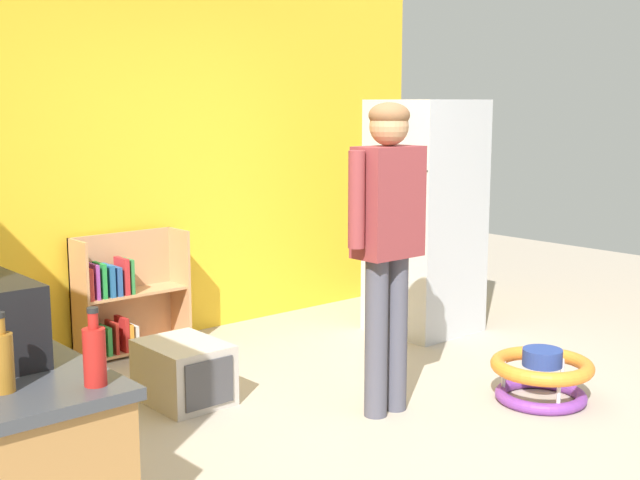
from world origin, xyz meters
TOP-DOWN VIEW (x-y plane):
  - ground_plane at (0.00, 0.00)m, footprint 12.00×12.00m
  - back_wall at (0.00, 2.33)m, footprint 5.20×0.06m
  - refrigerator at (1.69, 1.17)m, footprint 0.73×0.68m
  - bookshelf at (-0.37, 2.14)m, footprint 0.80×0.28m
  - standing_person at (0.20, 0.11)m, footprint 0.57×0.23m
  - baby_walker at (1.03, -0.37)m, footprint 0.60×0.60m
  - pet_carrier at (-0.57, 1.02)m, footprint 0.42×0.55m
  - amber_bottle at (-2.23, -0.67)m, footprint 0.07×0.07m
  - ketchup_bottle at (-1.99, -0.79)m, footprint 0.07×0.07m

SIDE VIEW (x-z plane):
  - ground_plane at x=0.00m, z-range 0.00..0.00m
  - baby_walker at x=1.03m, z-range 0.00..0.32m
  - pet_carrier at x=-0.57m, z-range 0.00..0.36m
  - bookshelf at x=-0.37m, z-range -0.05..0.80m
  - refrigerator at x=1.69m, z-range 0.00..1.78m
  - amber_bottle at x=-2.23m, z-range 0.88..1.12m
  - ketchup_bottle at x=-1.99m, z-range 0.88..1.12m
  - standing_person at x=0.20m, z-range 0.19..1.95m
  - back_wall at x=0.00m, z-range 0.00..2.70m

